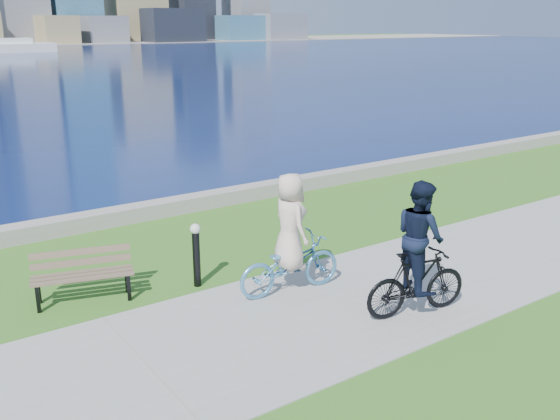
# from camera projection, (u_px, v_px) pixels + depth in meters

# --- Properties ---
(ground) EXTENTS (320.00, 320.00, 0.00)m
(ground) POSITION_uv_depth(u_px,v_px,m) (369.00, 295.00, 10.52)
(ground) COLOR #2D5F19
(ground) RESTS_ON ground
(concrete_path) EXTENTS (80.00, 3.50, 0.02)m
(concrete_path) POSITION_uv_depth(u_px,v_px,m) (369.00, 295.00, 10.52)
(concrete_path) COLOR gray
(concrete_path) RESTS_ON ground
(seawall) EXTENTS (90.00, 0.50, 0.35)m
(seawall) POSITION_uv_depth(u_px,v_px,m) (197.00, 202.00, 15.33)
(seawall) COLOR gray
(seawall) RESTS_ON ground
(ferry_far) EXTENTS (14.83, 4.24, 2.01)m
(ferry_far) POSITION_uv_depth(u_px,v_px,m) (0.00, 47.00, 89.33)
(ferry_far) COLOR silver
(ferry_far) RESTS_ON ground
(park_bench) EXTENTS (1.70, 0.98, 0.83)m
(park_bench) POSITION_uv_depth(u_px,v_px,m) (82.00, 271.00, 10.22)
(park_bench) COLOR black
(park_bench) RESTS_ON ground
(bollard_lamp) EXTENTS (0.18, 0.18, 1.14)m
(bollard_lamp) POSITION_uv_depth(u_px,v_px,m) (196.00, 251.00, 10.72)
(bollard_lamp) COLOR black
(bollard_lamp) RESTS_ON ground
(cyclist_woman) EXTENTS (0.85, 1.94, 2.07)m
(cyclist_woman) POSITION_uv_depth(u_px,v_px,m) (290.00, 249.00, 10.41)
(cyclist_woman) COLOR #5094C3
(cyclist_woman) RESTS_ON ground
(cyclist_man) EXTENTS (0.88, 1.82, 2.16)m
(cyclist_man) POSITION_uv_depth(u_px,v_px,m) (418.00, 260.00, 9.57)
(cyclist_man) COLOR black
(cyclist_man) RESTS_ON ground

